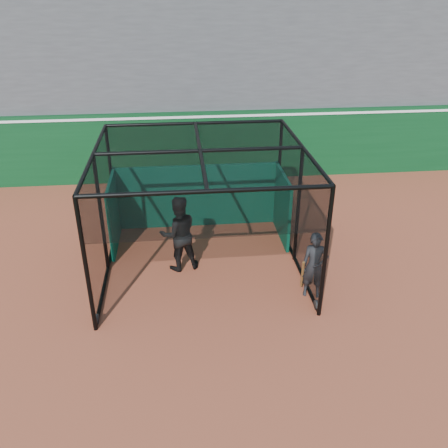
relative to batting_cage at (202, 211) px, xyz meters
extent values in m
plane|color=#9A452C|center=(-0.48, -2.50, -1.54)|extent=(120.00, 120.00, 0.00)
cube|color=#0B3C1A|center=(-0.48, 6.00, -0.29)|extent=(50.00, 0.45, 2.50)
cube|color=white|center=(-0.48, 6.00, 0.81)|extent=(50.00, 0.50, 0.08)
cube|color=#4C4C4F|center=(-0.48, 9.88, 2.34)|extent=(50.00, 7.85, 7.75)
cube|color=#074D35|center=(0.00, 2.21, -0.59)|extent=(4.73, 0.10, 1.90)
cylinder|color=black|center=(-2.42, -2.16, -1.43)|extent=(0.08, 0.22, 0.22)
cylinder|color=black|center=(2.42, -2.16, -1.43)|extent=(0.08, 0.22, 0.22)
cylinder|color=black|center=(-2.42, 2.13, -1.43)|extent=(0.08, 0.22, 0.22)
cylinder|color=black|center=(2.42, 2.13, -1.43)|extent=(0.08, 0.22, 0.22)
imported|color=black|center=(-0.59, -0.11, -0.55)|extent=(1.10, 0.94, 1.97)
imported|color=black|center=(2.46, -1.61, -0.73)|extent=(0.66, 0.52, 1.61)
cylinder|color=#593819|center=(2.21, -1.56, -0.99)|extent=(0.14, 0.33, 0.84)
camera|label=1|loc=(-0.52, -10.48, 5.09)|focal=38.00mm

